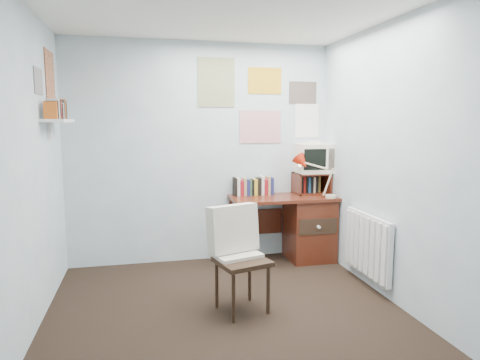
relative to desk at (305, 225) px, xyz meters
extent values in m
plane|color=black|center=(-1.17, -1.48, -0.41)|extent=(3.50, 3.50, 0.00)
cube|color=silver|center=(-1.17, 0.27, 0.84)|extent=(3.00, 0.02, 2.50)
cube|color=silver|center=(-2.67, -1.48, 0.84)|extent=(0.02, 3.50, 2.50)
cube|color=silver|center=(0.33, -1.48, 0.84)|extent=(0.02, 3.50, 2.50)
cube|color=#4F1F12|center=(-0.27, 0.00, 0.34)|extent=(1.20, 0.55, 0.03)
cube|color=#4F1F12|center=(0.06, 0.00, -0.04)|extent=(0.50, 0.50, 0.72)
cylinder|color=#4F1F12|center=(-0.83, -0.24, -0.04)|extent=(0.04, 0.04, 0.72)
cylinder|color=#4F1F12|center=(-0.83, 0.23, -0.04)|extent=(0.04, 0.04, 0.72)
cube|color=#4F1F12|center=(-0.52, 0.25, 0.01)|extent=(0.64, 0.02, 0.30)
cube|color=black|center=(-1.04, -1.20, 0.03)|extent=(0.55, 0.53, 0.87)
cube|color=red|center=(0.22, -0.21, 0.58)|extent=(0.34, 0.30, 0.44)
cube|color=#4F1F12|center=(0.12, 0.11, 0.48)|extent=(0.40, 0.30, 0.25)
cube|color=#F0E2C9|center=(0.15, 0.13, 0.79)|extent=(0.42, 0.39, 0.38)
cube|color=#4F1F12|center=(-0.51, 0.18, 0.46)|extent=(0.60, 0.14, 0.22)
cube|color=white|center=(0.29, -0.93, 0.01)|extent=(0.09, 0.80, 0.60)
cube|color=white|center=(-2.57, -0.38, 1.21)|extent=(0.20, 0.62, 0.24)
cube|color=white|center=(-0.47, 0.26, 1.44)|extent=(1.20, 0.01, 0.90)
cube|color=white|center=(-2.67, -0.38, 1.59)|extent=(0.01, 0.70, 0.60)
camera|label=1|loc=(-1.84, -4.59, 1.21)|focal=32.00mm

